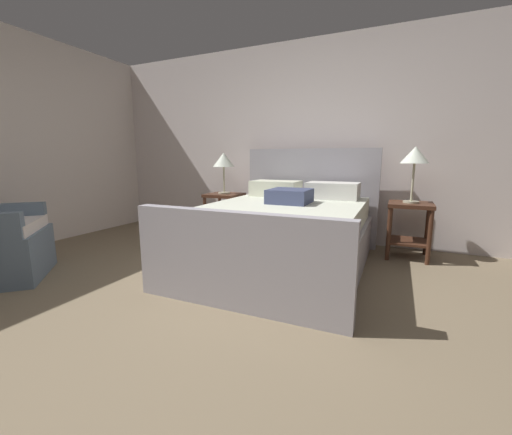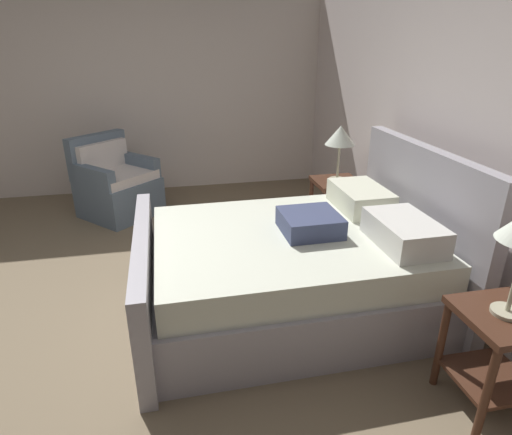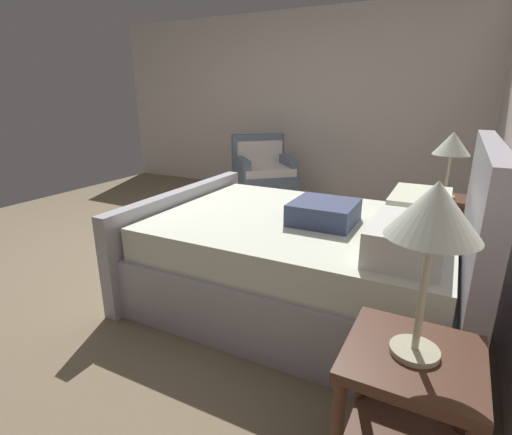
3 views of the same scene
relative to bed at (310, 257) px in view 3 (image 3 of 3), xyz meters
The scene contains 8 objects.
ground_plane 1.66m from the bed, 92.49° to the right, with size 5.97×5.56×0.02m, color #7B6A51.
wall_side_left 3.63m from the bed, 152.55° to the right, with size 0.12×5.68×2.52m, color silver.
bed is the anchor object (origin of this frame).
nightstand_right 1.37m from the bed, 34.20° to the left, with size 0.44×0.44×0.60m.
table_lamp_right 1.55m from the bed, 34.20° to the left, with size 0.28×0.28×0.59m.
nightstand_left 1.36m from the bed, 146.53° to the left, with size 0.44×0.44×0.60m.
table_lamp_left 1.52m from the bed, 146.53° to the left, with size 0.28×0.28×0.54m.
armchair 2.66m from the bed, 146.28° to the right, with size 1.02×1.02×0.90m.
Camera 3 is at (2.41, 2.43, 1.42)m, focal length 27.08 mm.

